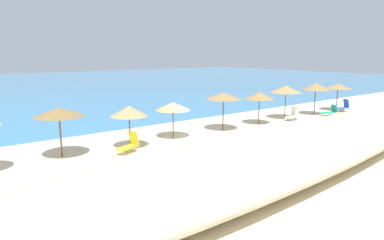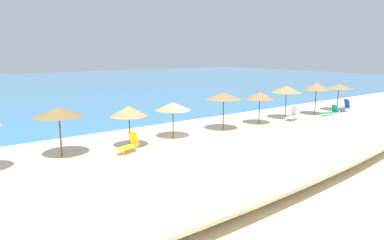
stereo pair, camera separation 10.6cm
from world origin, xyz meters
TOP-DOWN VIEW (x-y plane):
  - ground_plane at (0.00, 0.00)m, footprint 160.00×160.00m
  - sea_water at (0.00, 44.94)m, footprint 160.00×79.69m
  - dune_ridge at (-0.74, -7.54)m, footprint 39.63×8.98m
  - beach_umbrella_3 at (-7.97, 0.93)m, footprint 2.62×2.62m
  - beach_umbrella_4 at (-4.12, 0.32)m, footprint 2.20×2.20m
  - beach_umbrella_5 at (-0.67, 0.81)m, footprint 2.33×2.33m
  - beach_umbrella_6 at (3.57, 0.56)m, footprint 2.58×2.58m
  - beach_umbrella_7 at (7.34, 0.49)m, footprint 2.31×2.31m
  - beach_umbrella_8 at (10.83, 0.67)m, footprint 2.59×2.59m
  - beach_umbrella_9 at (14.58, 0.28)m, footprint 2.33×2.33m
  - beach_umbrella_10 at (18.36, 0.32)m, footprint 2.53×2.53m
  - lounge_chair_0 at (18.15, -0.46)m, footprint 1.50×0.94m
  - lounge_chair_1 at (-4.62, -0.58)m, footprint 1.52×1.08m
  - lounge_chair_2 at (10.91, -0.10)m, footprint 1.79×1.13m
  - lounge_chair_3 at (15.19, -0.89)m, footprint 1.71×0.95m
  - beach_ball at (16.50, -1.27)m, footprint 0.25×0.25m

SIDE VIEW (x-z plane):
  - ground_plane at x=0.00m, z-range 0.00..0.00m
  - sea_water at x=0.00m, z-range 0.00..0.01m
  - beach_ball at x=16.50m, z-range 0.00..0.25m
  - lounge_chair_3 at x=15.19m, z-range -0.11..0.88m
  - lounge_chair_2 at x=10.91m, z-range -0.15..0.95m
  - lounge_chair_1 at x=-4.62m, z-range -0.11..1.07m
  - lounge_chair_0 at x=18.15m, z-range -0.09..1.12m
  - dune_ridge at x=-0.74m, z-range 0.00..1.66m
  - beach_umbrella_5 at x=-0.67m, z-range 0.93..3.32m
  - beach_umbrella_4 at x=-4.12m, z-range 0.96..3.49m
  - beach_umbrella_7 at x=7.34m, z-range 0.99..3.57m
  - beach_umbrella_10 at x=18.36m, z-range 1.06..3.68m
  - beach_umbrella_3 at x=-7.97m, z-range 1.12..3.84m
  - beach_umbrella_6 at x=3.57m, z-range 1.14..3.92m
  - beach_umbrella_8 at x=10.83m, z-range 1.12..3.97m
  - beach_umbrella_9 at x=14.58m, z-range 1.13..4.07m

